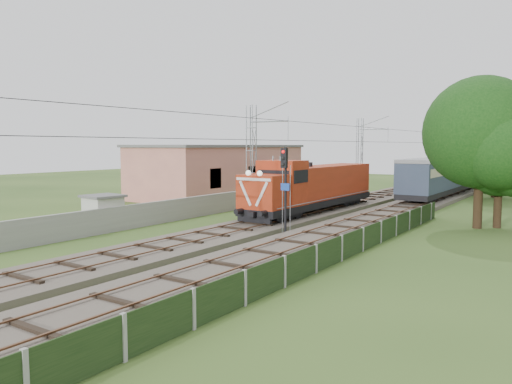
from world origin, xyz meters
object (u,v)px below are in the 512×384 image
Objects in this scene: coach_rake at (482,166)px; relay_hut at (103,213)px; locomotive at (312,187)px; signal_post at (285,175)px.

relay_hut is (-12.40, -53.13, -1.33)m from coach_rake.
coach_rake is 54.57m from relay_hut.
locomotive is 9.32m from signal_post.
coach_rake is 12.76× the size of signal_post.
relay_hut is (-10.20, -4.37, -2.38)m from signal_post.
coach_rake is 48.82m from signal_post.
signal_post reaches higher than locomotive.
signal_post is 2.15× the size of relay_hut.
signal_post is at bearing -72.35° from locomotive.
locomotive is 15.13m from relay_hut.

